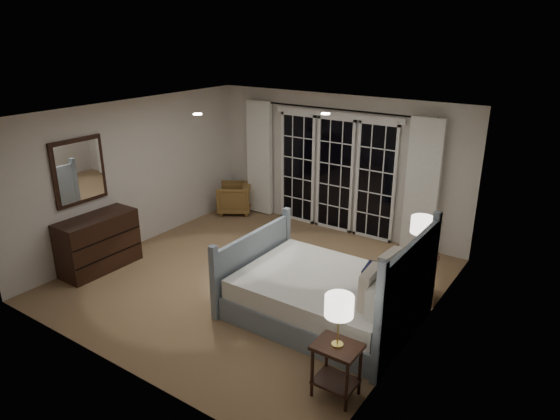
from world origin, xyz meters
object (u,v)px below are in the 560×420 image
Objects in this scene: nightstand_left at (336,363)px; nightstand_right at (417,271)px; bed at (327,295)px; dresser at (98,243)px; lamp_right at (422,225)px; lamp_left at (339,307)px; armchair at (234,198)px.

nightstand_left is 0.98× the size of nightstand_right.
dresser is at bearing -168.27° from bed.
dresser reaches higher than nightstand_right.
lamp_right reaches higher than dresser.
nightstand_left is 0.65m from lamp_left.
nightstand_left is at bearing -57.04° from bed.
lamp_right is at bearing 41.47° from armchair.
bed is 1.46m from nightstand_left.
lamp_left is 0.94× the size of lamp_right.
dresser is (-3.64, -0.76, 0.10)m from bed.
lamp_left is at bearing -57.04° from bed.
dresser reaches higher than armchair.
dresser is (-4.44, 0.47, -0.61)m from lamp_left.
nightstand_left is at bearing -89.30° from nightstand_right.
lamp_left is at bearing -89.30° from lamp_right.
lamp_left is 4.51m from dresser.
bed is at bearing 11.73° from dresser.
armchair is at bearing 139.89° from nightstand_left.
nightstand_right is (-0.03, 2.41, 0.01)m from nightstand_left.
dresser is at bearing 173.95° from nightstand_left.
nightstand_right reaches higher than armchair.
nightstand_right is 2.50m from lamp_left.
lamp_left is (0.80, -1.23, 0.71)m from bed.
lamp_left is 0.83× the size of armchair.
dresser is (-4.41, -1.94, -0.65)m from lamp_right.
dresser is at bearing -156.23° from nightstand_right.
bed is 4.26m from armchair.
bed is 1.87× the size of dresser.
armchair reaches higher than nightstand_left.
lamp_left reaches higher than armchair.
armchair is at bearing 139.89° from lamp_left.
nightstand_left is at bearing -6.05° from dresser.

